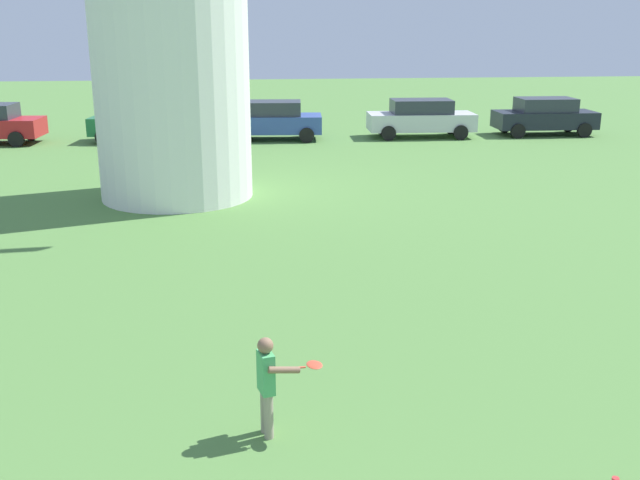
% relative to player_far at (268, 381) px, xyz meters
% --- Properties ---
extents(player_far, '(0.78, 0.41, 1.23)m').
position_rel_player_far_xyz_m(player_far, '(0.00, 0.00, 0.00)').
color(player_far, '#9E937F').
rests_on(player_far, ground_plane).
extents(parked_car_green, '(4.14, 2.25, 1.56)m').
position_rel_player_far_xyz_m(parked_car_green, '(-4.10, 22.69, 0.11)').
color(parked_car_green, '#1E6638').
rests_on(parked_car_green, ground_plane).
extents(parked_car_blue, '(3.93, 2.12, 1.56)m').
position_rel_player_far_xyz_m(parked_car_blue, '(1.23, 22.59, 0.11)').
color(parked_car_blue, '#334C99').
rests_on(parked_car_blue, ground_plane).
extents(parked_car_silver, '(4.44, 2.02, 1.56)m').
position_rel_player_far_xyz_m(parked_car_silver, '(7.34, 22.60, 0.11)').
color(parked_car_silver, silver).
rests_on(parked_car_silver, ground_plane).
extents(parked_car_black, '(4.23, 1.97, 1.56)m').
position_rel_player_far_xyz_m(parked_car_black, '(12.72, 22.65, 0.11)').
color(parked_car_black, '#1E232D').
rests_on(parked_car_black, ground_plane).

